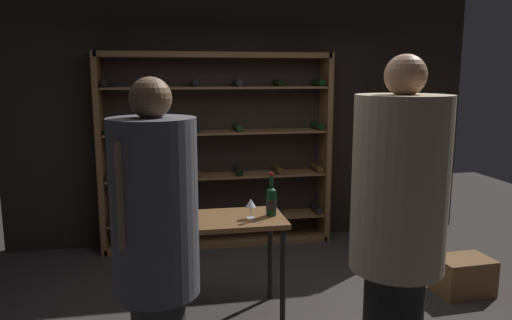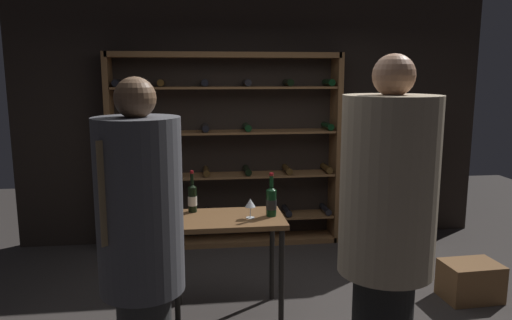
{
  "view_description": "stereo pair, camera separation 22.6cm",
  "coord_description": "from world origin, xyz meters",
  "px_view_note": "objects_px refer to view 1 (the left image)",
  "views": [
    {
      "loc": [
        -0.94,
        -3.41,
        1.95
      ],
      "look_at": [
        -0.23,
        0.28,
        1.29
      ],
      "focal_mm": 34.16,
      "sensor_mm": 36.0,
      "label": 1
    },
    {
      "loc": [
        -0.71,
        -3.45,
        1.95
      ],
      "look_at": [
        -0.23,
        0.28,
        1.29
      ],
      "focal_mm": 34.16,
      "sensor_mm": 36.0,
      "label": 2
    }
  ],
  "objects_px": {
    "tasting_table": "(228,232)",
    "person_guest_blue_shirt": "(156,248)",
    "display_cabinet": "(390,170)",
    "person_bystander_red_print": "(398,225)",
    "wine_glass_stemmed_left": "(251,204)",
    "wine_bottle_amber_reserve": "(191,199)",
    "wine_rack": "(218,152)",
    "wine_crate": "(463,276)",
    "wine_bottle_black_capsule": "(271,201)"
  },
  "relations": [
    {
      "from": "person_guest_blue_shirt",
      "to": "display_cabinet",
      "type": "xyz_separation_m",
      "value": [
        2.59,
        2.67,
        -0.21
      ]
    },
    {
      "from": "wine_bottle_amber_reserve",
      "to": "wine_glass_stemmed_left",
      "type": "bearing_deg",
      "value": -27.69
    },
    {
      "from": "person_guest_blue_shirt",
      "to": "wine_bottle_amber_reserve",
      "type": "distance_m",
      "value": 1.49
    },
    {
      "from": "tasting_table",
      "to": "wine_glass_stemmed_left",
      "type": "height_order",
      "value": "wine_glass_stemmed_left"
    },
    {
      "from": "tasting_table",
      "to": "wine_bottle_amber_reserve",
      "type": "xyz_separation_m",
      "value": [
        -0.27,
        0.19,
        0.24
      ]
    },
    {
      "from": "tasting_table",
      "to": "wine_glass_stemmed_left",
      "type": "bearing_deg",
      "value": -15.53
    },
    {
      "from": "wine_rack",
      "to": "person_guest_blue_shirt",
      "type": "height_order",
      "value": "wine_rack"
    },
    {
      "from": "person_bystander_red_print",
      "to": "wine_glass_stemmed_left",
      "type": "xyz_separation_m",
      "value": [
        -0.59,
        1.27,
        -0.19
      ]
    },
    {
      "from": "tasting_table",
      "to": "person_bystander_red_print",
      "type": "relative_size",
      "value": 0.44
    },
    {
      "from": "tasting_table",
      "to": "wine_crate",
      "type": "xyz_separation_m",
      "value": [
        2.13,
        0.01,
        -0.55
      ]
    },
    {
      "from": "wine_bottle_black_capsule",
      "to": "wine_glass_stemmed_left",
      "type": "xyz_separation_m",
      "value": [
        -0.17,
        -0.04,
        -0.01
      ]
    },
    {
      "from": "person_bystander_red_print",
      "to": "person_guest_blue_shirt",
      "type": "xyz_separation_m",
      "value": [
        -1.31,
        0.04,
        -0.06
      ]
    },
    {
      "from": "wine_rack",
      "to": "wine_glass_stemmed_left",
      "type": "relative_size",
      "value": 16.57
    },
    {
      "from": "wine_rack",
      "to": "wine_crate",
      "type": "bearing_deg",
      "value": -40.16
    },
    {
      "from": "wine_rack",
      "to": "wine_crate",
      "type": "xyz_separation_m",
      "value": [
        2.01,
        -1.7,
        -0.92
      ]
    },
    {
      "from": "tasting_table",
      "to": "person_guest_blue_shirt",
      "type": "bearing_deg",
      "value": -112.65
    },
    {
      "from": "wine_crate",
      "to": "display_cabinet",
      "type": "relative_size",
      "value": 0.28
    },
    {
      "from": "wine_crate",
      "to": "display_cabinet",
      "type": "distance_m",
      "value": 1.55
    },
    {
      "from": "person_bystander_red_print",
      "to": "person_guest_blue_shirt",
      "type": "bearing_deg",
      "value": 143.77
    },
    {
      "from": "person_bystander_red_print",
      "to": "display_cabinet",
      "type": "height_order",
      "value": "person_bystander_red_print"
    },
    {
      "from": "wine_glass_stemmed_left",
      "to": "wine_crate",
      "type": "bearing_deg",
      "value": 1.69
    },
    {
      "from": "wine_rack",
      "to": "person_bystander_red_print",
      "type": "height_order",
      "value": "wine_rack"
    },
    {
      "from": "display_cabinet",
      "to": "wine_glass_stemmed_left",
      "type": "bearing_deg",
      "value": -142.53
    },
    {
      "from": "wine_crate",
      "to": "wine_bottle_amber_reserve",
      "type": "distance_m",
      "value": 2.53
    },
    {
      "from": "wine_bottle_black_capsule",
      "to": "wine_glass_stemmed_left",
      "type": "height_order",
      "value": "wine_bottle_black_capsule"
    },
    {
      "from": "wine_crate",
      "to": "display_cabinet",
      "type": "height_order",
      "value": "display_cabinet"
    },
    {
      "from": "wine_rack",
      "to": "wine_crate",
      "type": "relative_size",
      "value": 5.41
    },
    {
      "from": "wine_bottle_amber_reserve",
      "to": "tasting_table",
      "type": "bearing_deg",
      "value": -34.5
    },
    {
      "from": "wine_crate",
      "to": "wine_bottle_black_capsule",
      "type": "height_order",
      "value": "wine_bottle_black_capsule"
    },
    {
      "from": "person_bystander_red_print",
      "to": "display_cabinet",
      "type": "xyz_separation_m",
      "value": [
        1.29,
        2.71,
        -0.27
      ]
    },
    {
      "from": "wine_rack",
      "to": "wine_bottle_amber_reserve",
      "type": "bearing_deg",
      "value": -104.44
    },
    {
      "from": "person_bystander_red_print",
      "to": "wine_bottle_black_capsule",
      "type": "bearing_deg",
      "value": 73.52
    },
    {
      "from": "wine_rack",
      "to": "tasting_table",
      "type": "relative_size",
      "value": 2.88
    },
    {
      "from": "display_cabinet",
      "to": "wine_glass_stemmed_left",
      "type": "relative_size",
      "value": 11.06
    },
    {
      "from": "wine_bottle_black_capsule",
      "to": "wine_glass_stemmed_left",
      "type": "bearing_deg",
      "value": -167.81
    },
    {
      "from": "tasting_table",
      "to": "person_guest_blue_shirt",
      "type": "xyz_separation_m",
      "value": [
        -0.53,
        -1.27,
        0.36
      ]
    },
    {
      "from": "person_guest_blue_shirt",
      "to": "display_cabinet",
      "type": "height_order",
      "value": "person_guest_blue_shirt"
    },
    {
      "from": "person_guest_blue_shirt",
      "to": "wine_bottle_black_capsule",
      "type": "bearing_deg",
      "value": 15.68
    },
    {
      "from": "display_cabinet",
      "to": "person_bystander_red_print",
      "type": "bearing_deg",
      "value": -115.41
    },
    {
      "from": "wine_rack",
      "to": "tasting_table",
      "type": "xyz_separation_m",
      "value": [
        -0.12,
        -1.7,
        -0.37
      ]
    },
    {
      "from": "person_bystander_red_print",
      "to": "wine_bottle_amber_reserve",
      "type": "xyz_separation_m",
      "value": [
        -1.05,
        1.5,
        -0.18
      ]
    },
    {
      "from": "person_bystander_red_print",
      "to": "wine_rack",
      "type": "bearing_deg",
      "value": 67.87
    },
    {
      "from": "wine_bottle_amber_reserve",
      "to": "wine_bottle_black_capsule",
      "type": "bearing_deg",
      "value": -17.72
    },
    {
      "from": "display_cabinet",
      "to": "wine_bottle_amber_reserve",
      "type": "relative_size",
      "value": 5.02
    },
    {
      "from": "tasting_table",
      "to": "wine_bottle_black_capsule",
      "type": "relative_size",
      "value": 2.56
    },
    {
      "from": "wine_crate",
      "to": "tasting_table",
      "type": "bearing_deg",
      "value": -179.79
    },
    {
      "from": "wine_bottle_black_capsule",
      "to": "wine_glass_stemmed_left",
      "type": "relative_size",
      "value": 2.25
    },
    {
      "from": "person_guest_blue_shirt",
      "to": "wine_crate",
      "type": "bearing_deg",
      "value": -13.56
    },
    {
      "from": "tasting_table",
      "to": "person_bystander_red_print",
      "type": "xyz_separation_m",
      "value": [
        0.77,
        -1.32,
        0.42
      ]
    },
    {
      "from": "display_cabinet",
      "to": "wine_rack",
      "type": "bearing_deg",
      "value": 170.86
    }
  ]
}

